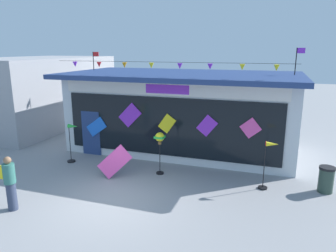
# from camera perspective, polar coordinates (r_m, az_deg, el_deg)

# --- Properties ---
(ground_plane) EXTENTS (80.00, 80.00, 0.00)m
(ground_plane) POSITION_cam_1_polar(r_m,az_deg,el_deg) (10.49, -9.69, -13.16)
(ground_plane) COLOR gray
(kite_shop_building) EXTENTS (10.54, 5.64, 4.76)m
(kite_shop_building) POSITION_cam_1_polar(r_m,az_deg,el_deg) (15.15, 2.75, 2.84)
(kite_shop_building) COLOR silver
(kite_shop_building) RESTS_ON ground_plane
(wind_spinner_far_left) EXTENTS (0.59, 0.33, 1.68)m
(wind_spinner_far_left) POSITION_cam_1_polar(r_m,az_deg,el_deg) (13.86, -16.90, -2.11)
(wind_spinner_far_left) COLOR black
(wind_spinner_far_left) RESTS_ON ground_plane
(wind_spinner_left) EXTENTS (0.36, 0.36, 1.66)m
(wind_spinner_left) POSITION_cam_1_polar(r_m,az_deg,el_deg) (11.96, -1.49, -2.65)
(wind_spinner_left) COLOR black
(wind_spinner_left) RESTS_ON ground_plane
(wind_spinner_center_left) EXTENTS (0.57, 0.31, 1.71)m
(wind_spinner_center_left) POSITION_cam_1_polar(r_m,az_deg,el_deg) (11.25, 17.64, -5.80)
(wind_spinner_center_left) COLOR black
(wind_spinner_center_left) RESTS_ON ground_plane
(person_near_camera) EXTENTS (0.46, 0.34, 1.68)m
(person_near_camera) POSITION_cam_1_polar(r_m,az_deg,el_deg) (10.57, -26.65, -9.01)
(person_near_camera) COLOR #333D56
(person_near_camera) RESTS_ON ground_plane
(trash_bin) EXTENTS (0.52, 0.52, 0.90)m
(trash_bin) POSITION_cam_1_polar(r_m,az_deg,el_deg) (11.98, 26.60, -8.60)
(trash_bin) COLOR #2D4238
(trash_bin) RESTS_ON ground_plane
(display_kite_on_ground) EXTENTS (1.27, 0.44, 1.27)m
(display_kite_on_ground) POSITION_cam_1_polar(r_m,az_deg,el_deg) (11.96, -9.57, -6.38)
(display_kite_on_ground) COLOR #EA4CA3
(display_kite_on_ground) RESTS_ON ground_plane
(neighbour_building) EXTENTS (5.50, 9.81, 4.19)m
(neighbour_building) POSITION_cam_1_polar(r_m,az_deg,el_deg) (21.70, -22.21, 5.81)
(neighbour_building) COLOR #99999E
(neighbour_building) RESTS_ON ground_plane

